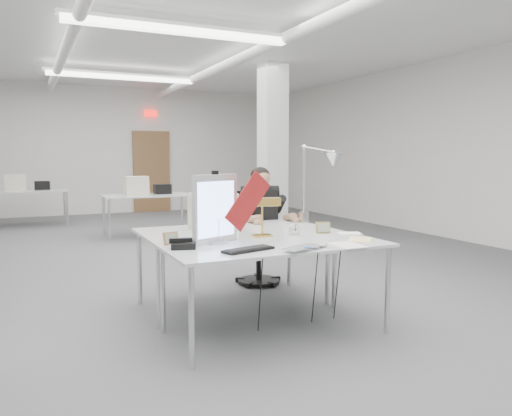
# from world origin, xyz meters

# --- Properties ---
(room_shell) EXTENTS (10.04, 14.04, 3.24)m
(room_shell) POSITION_xyz_m (0.04, 0.13, 1.69)
(room_shell) COLOR #4E4E50
(room_shell) RESTS_ON ground
(desk_main) EXTENTS (1.80, 0.90, 0.02)m
(desk_main) POSITION_xyz_m (0.00, -2.50, 0.74)
(desk_main) COLOR silver
(desk_main) RESTS_ON room_shell
(desk_second) EXTENTS (1.80, 0.90, 0.02)m
(desk_second) POSITION_xyz_m (0.00, -1.60, 0.74)
(desk_second) COLOR silver
(desk_second) RESTS_ON room_shell
(bg_desk_a) EXTENTS (1.60, 0.80, 0.02)m
(bg_desk_a) POSITION_xyz_m (0.20, 3.00, 0.74)
(bg_desk_a) COLOR silver
(bg_desk_a) RESTS_ON room_shell
(bg_desk_b) EXTENTS (1.60, 0.80, 0.02)m
(bg_desk_b) POSITION_xyz_m (-1.80, 5.20, 0.74)
(bg_desk_b) COLOR silver
(bg_desk_b) RESTS_ON room_shell
(office_chair) EXTENTS (0.69, 0.69, 1.14)m
(office_chair) POSITION_xyz_m (0.56, -0.99, 0.57)
(office_chair) COLOR black
(office_chair) RESTS_ON room_shell
(seated_person) EXTENTS (0.61, 0.69, 0.87)m
(seated_person) POSITION_xyz_m (0.56, -1.04, 0.90)
(seated_person) COLOR black
(seated_person) RESTS_ON office_chair
(monitor) EXTENTS (0.44, 0.21, 0.56)m
(monitor) POSITION_xyz_m (-0.43, -2.27, 1.04)
(monitor) COLOR silver
(monitor) RESTS_ON desk_main
(pennant) EXTENTS (0.46, 0.11, 0.50)m
(pennant) POSITION_xyz_m (-0.16, -2.31, 1.09)
(pennant) COLOR maroon
(pennant) RESTS_ON monitor
(keyboard) EXTENTS (0.43, 0.24, 0.02)m
(keyboard) POSITION_xyz_m (-0.33, -2.70, 0.77)
(keyboard) COLOR black
(keyboard) RESTS_ON desk_main
(laptop) EXTENTS (0.41, 0.35, 0.03)m
(laptop) POSITION_xyz_m (0.06, -2.90, 0.77)
(laptop) COLOR #AEADB2
(laptop) RESTS_ON desk_main
(mouse) EXTENTS (0.09, 0.07, 0.03)m
(mouse) POSITION_xyz_m (0.25, -2.81, 0.77)
(mouse) COLOR #B7B6BB
(mouse) RESTS_ON desk_main
(bankers_lamp) EXTENTS (0.35, 0.21, 0.37)m
(bankers_lamp) POSITION_xyz_m (0.05, -2.15, 0.94)
(bankers_lamp) COLOR gold
(bankers_lamp) RESTS_ON desk_main
(desk_phone) EXTENTS (0.22, 0.21, 0.05)m
(desk_phone) POSITION_xyz_m (-0.74, -2.40, 0.78)
(desk_phone) COLOR black
(desk_phone) RESTS_ON desk_main
(picture_frame_left) EXTENTS (0.13, 0.06, 0.10)m
(picture_frame_left) POSITION_xyz_m (-0.79, -2.19, 0.81)
(picture_frame_left) COLOR tan
(picture_frame_left) RESTS_ON desk_main
(picture_frame_right) EXTENTS (0.14, 0.08, 0.11)m
(picture_frame_right) POSITION_xyz_m (0.64, -2.21, 0.81)
(picture_frame_right) COLOR olive
(picture_frame_right) RESTS_ON desk_main
(desk_clock) EXTENTS (0.10, 0.04, 0.10)m
(desk_clock) POSITION_xyz_m (0.36, -2.17, 0.81)
(desk_clock) COLOR #B5B5BA
(desk_clock) RESTS_ON desk_main
(paper_stack_a) EXTENTS (0.22, 0.30, 0.01)m
(paper_stack_a) POSITION_xyz_m (0.47, -2.83, 0.76)
(paper_stack_a) COLOR white
(paper_stack_a) RESTS_ON desk_main
(paper_stack_b) EXTENTS (0.31, 0.32, 0.01)m
(paper_stack_b) POSITION_xyz_m (0.72, -2.67, 0.76)
(paper_stack_b) COLOR #FCD797
(paper_stack_b) RESTS_ON desk_main
(paper_stack_c) EXTENTS (0.24, 0.21, 0.01)m
(paper_stack_c) POSITION_xyz_m (0.85, -2.33, 0.76)
(paper_stack_c) COLOR white
(paper_stack_c) RESTS_ON desk_main
(beige_monitor) EXTENTS (0.41, 0.39, 0.35)m
(beige_monitor) POSITION_xyz_m (-0.21, -1.58, 0.93)
(beige_monitor) COLOR beige
(beige_monitor) RESTS_ON desk_second
(architect_lamp) EXTENTS (0.47, 0.80, 0.97)m
(architect_lamp) POSITION_xyz_m (0.85, -1.75, 1.24)
(architect_lamp) COLOR silver
(architect_lamp) RESTS_ON desk_second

